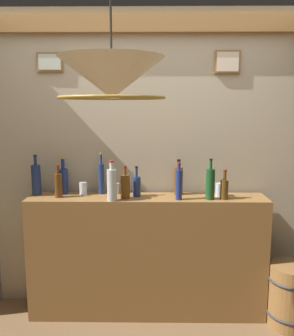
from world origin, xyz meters
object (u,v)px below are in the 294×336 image
(liquor_bottle_tequila, at_px, (101,178))
(wooden_barrel, at_px, (290,296))
(liquor_bottle_bourbon, at_px, (112,184))
(pendant_lamp, at_px, (112,79))
(liquor_bottle_rye, at_px, (210,184))
(liquor_bottle_brandy, at_px, (58,185))
(liquor_bottle_vodka, at_px, (224,188))
(glass_tumbler_highball, at_px, (83,188))
(liquor_bottle_gin, at_px, (137,186))
(glass_tumbler_rocks, at_px, (116,188))
(liquor_bottle_scotch, at_px, (125,186))
(liquor_bottle_rum, at_px, (178,180))
(liquor_bottle_whiskey, at_px, (36,179))
(liquor_bottle_amaro, at_px, (179,184))
(liquor_bottle_sherry, at_px, (64,180))
(glass_tumbler_shot, at_px, (220,190))

(liquor_bottle_tequila, xyz_separation_m, wooden_barrel, (1.55, -0.29, -0.91))
(liquor_bottle_bourbon, xyz_separation_m, pendant_lamp, (0.10, -0.80, 0.74))
(liquor_bottle_rye, xyz_separation_m, liquor_bottle_bourbon, (-0.78, -0.06, 0.00))
(liquor_bottle_bourbon, bearing_deg, pendant_lamp, -82.98)
(liquor_bottle_brandy, height_order, liquor_bottle_vodka, liquor_bottle_brandy)
(wooden_barrel, bearing_deg, glass_tumbler_highball, 171.29)
(liquor_bottle_gin, distance_m, liquor_bottle_vodka, 0.71)
(liquor_bottle_tequila, xyz_separation_m, glass_tumbler_rocks, (0.12, 0.00, -0.09))
(liquor_bottle_scotch, height_order, wooden_barrel, liquor_bottle_scotch)
(liquor_bottle_vodka, distance_m, glass_tumbler_rocks, 0.90)
(liquor_bottle_rye, relative_size, liquor_bottle_rum, 1.09)
(liquor_bottle_whiskey, xyz_separation_m, glass_tumbler_highball, (0.39, 0.01, -0.08))
(liquor_bottle_amaro, bearing_deg, liquor_bottle_sherry, 168.24)
(glass_tumbler_rocks, height_order, pendant_lamp, pendant_lamp)
(liquor_bottle_brandy, distance_m, liquor_bottle_rum, 0.99)
(glass_tumbler_shot, bearing_deg, glass_tumbler_rocks, 174.92)
(glass_tumbler_highball, distance_m, pendant_lamp, 1.35)
(liquor_bottle_rye, distance_m, liquor_bottle_vodka, 0.12)
(liquor_bottle_rye, xyz_separation_m, glass_tumbler_rocks, (-0.77, 0.18, -0.08))
(liquor_bottle_brandy, relative_size, glass_tumbler_highball, 2.54)
(liquor_bottle_gin, relative_size, glass_tumbler_rocks, 2.71)
(liquor_bottle_bourbon, xyz_separation_m, wooden_barrel, (1.43, -0.06, -0.90))
(liquor_bottle_gin, distance_m, liquor_bottle_tequila, 0.32)
(liquor_bottle_brandy, distance_m, wooden_barrel, 2.08)
(liquor_bottle_whiskey, bearing_deg, liquor_bottle_vodka, -4.92)
(wooden_barrel, bearing_deg, liquor_bottle_amaro, 173.92)
(liquor_bottle_gin, height_order, pendant_lamp, pendant_lamp)
(liquor_bottle_brandy, bearing_deg, liquor_bottle_tequila, 20.70)
(liquor_bottle_whiskey, distance_m, glass_tumbler_highball, 0.40)
(liquor_bottle_vodka, bearing_deg, liquor_bottle_brandy, 178.06)
(liquor_bottle_sherry, xyz_separation_m, glass_tumbler_highball, (0.17, -0.04, -0.06))
(liquor_bottle_scotch, xyz_separation_m, liquor_bottle_bourbon, (-0.10, -0.07, 0.03))
(liquor_bottle_rum, xyz_separation_m, glass_tumbler_rocks, (-0.53, 0.02, -0.08))
(glass_tumbler_rocks, xyz_separation_m, glass_tumbler_shot, (0.87, -0.08, 0.01))
(liquor_bottle_tequila, distance_m, glass_tumbler_highball, 0.17)
(liquor_bottle_vodka, height_order, liquor_bottle_bourbon, liquor_bottle_bourbon)
(liquor_bottle_scotch, bearing_deg, glass_tumbler_highball, 159.85)
(liquor_bottle_rum, relative_size, glass_tumbler_highball, 2.83)
(liquor_bottle_sherry, xyz_separation_m, liquor_bottle_bourbon, (0.44, -0.24, 0.02))
(liquor_bottle_whiskey, distance_m, glass_tumbler_shot, 1.53)
(pendant_lamp, bearing_deg, glass_tumbler_shot, 50.98)
(liquor_bottle_brandy, bearing_deg, glass_tumbler_shot, 2.31)
(liquor_bottle_bourbon, bearing_deg, liquor_bottle_scotch, 34.97)
(liquor_bottle_whiskey, relative_size, liquor_bottle_vodka, 1.41)
(liquor_bottle_tequila, height_order, wooden_barrel, liquor_bottle_tequila)
(glass_tumbler_highball, bearing_deg, liquor_bottle_amaro, -11.67)
(pendant_lamp, bearing_deg, glass_tumbler_highball, 109.92)
(liquor_bottle_brandy, relative_size, liquor_bottle_tequila, 0.76)
(liquor_bottle_vodka, height_order, liquor_bottle_rum, liquor_bottle_rum)
(glass_tumbler_shot, distance_m, wooden_barrel, 1.02)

